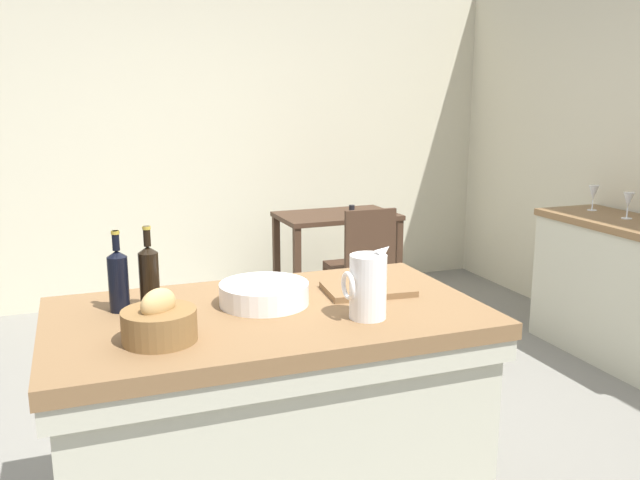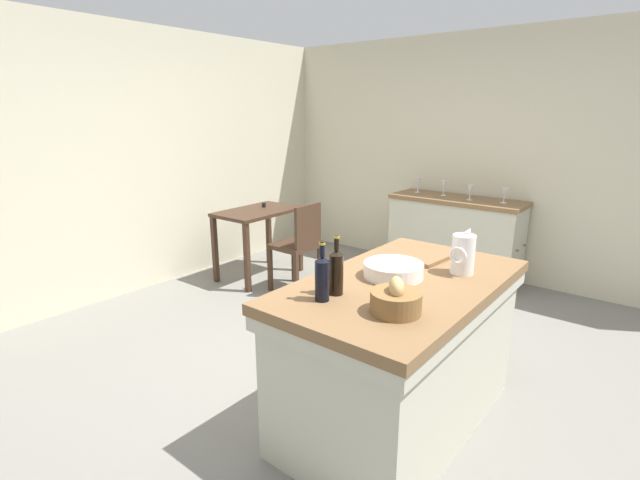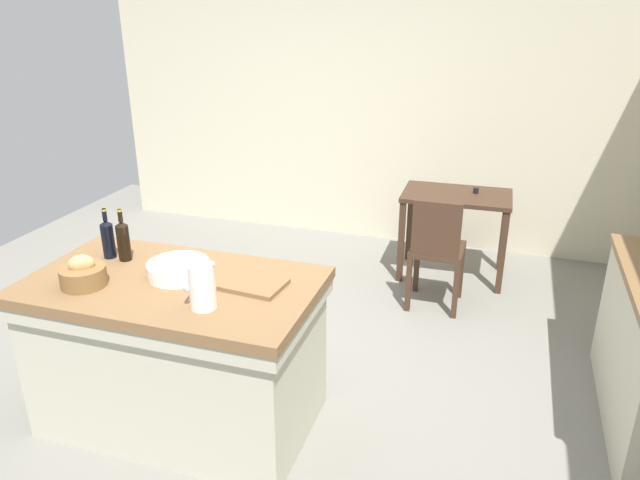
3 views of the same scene
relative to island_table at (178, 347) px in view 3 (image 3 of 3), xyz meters
The scene contains 11 objects.
ground_plane 0.83m from the island_table, 62.55° to the left, with size 6.76×6.76×0.00m, color slate.
wall_back 3.32m from the island_table, 84.39° to the left, with size 5.32×0.12×2.60m, color beige.
island_table is the anchor object (origin of this frame).
writing_desk 2.77m from the island_table, 62.97° to the left, with size 0.91×0.58×0.81m.
wooden_chair 2.17m from the island_table, 56.71° to the left, with size 0.41×0.41×0.92m.
pitcher 0.64m from the island_table, 34.33° to the right, with size 0.17×0.13×0.27m.
wash_bowl 0.46m from the island_table, 83.39° to the left, with size 0.33×0.33×0.08m, color white.
bread_basket 0.65m from the island_table, 155.72° to the right, with size 0.24×0.24×0.17m.
cutting_board 0.61m from the island_table, ahead, with size 0.34×0.23×0.02m, color brown.
wine_bottle_dark 0.69m from the island_table, 157.15° to the left, with size 0.07×0.07×0.31m.
wine_bottle_amber 0.75m from the island_table, 161.17° to the left, with size 0.07×0.07×0.30m.
Camera 3 is at (1.32, -3.10, 2.29)m, focal length 33.69 mm.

